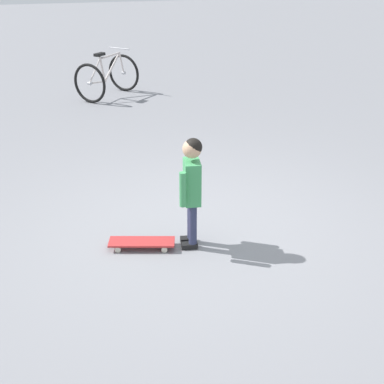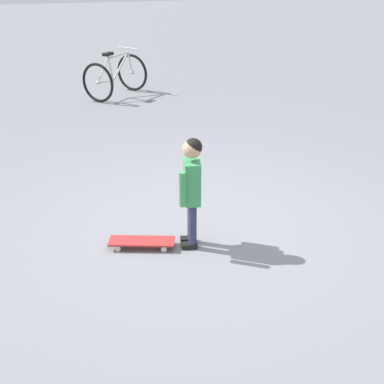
{
  "view_description": "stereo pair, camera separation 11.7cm",
  "coord_description": "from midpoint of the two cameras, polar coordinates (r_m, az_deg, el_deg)",
  "views": [
    {
      "loc": [
        1.36,
        4.52,
        2.56
      ],
      "look_at": [
        0.19,
        0.3,
        0.55
      ],
      "focal_mm": 49.88,
      "sensor_mm": 36.0,
      "label": 1
    },
    {
      "loc": [
        1.25,
        4.55,
        2.56
      ],
      "look_at": [
        0.19,
        0.3,
        0.55
      ],
      "focal_mm": 49.88,
      "sensor_mm": 36.0,
      "label": 2
    }
  ],
  "objects": [
    {
      "name": "ground_plane",
      "position": [
        5.37,
        1.77,
        -3.84
      ],
      "size": [
        50.0,
        50.0,
        0.0
      ],
      "primitive_type": "plane",
      "color": "gray"
    },
    {
      "name": "skateboard",
      "position": [
        5.02,
        -4.73,
        -5.32
      ],
      "size": [
        0.64,
        0.35,
        0.07
      ],
      "color": "#B22D2D",
      "rests_on": "ground"
    },
    {
      "name": "child_person",
      "position": [
        4.78,
        0.69,
        1.16
      ],
      "size": [
        0.26,
        0.34,
        1.06
      ],
      "color": "#2D3351",
      "rests_on": "ground"
    },
    {
      "name": "bicycle_mid",
      "position": [
        10.29,
        -7.85,
        12.18
      ],
      "size": [
        1.26,
        1.26,
        0.85
      ],
      "color": "black",
      "rests_on": "ground"
    }
  ]
}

